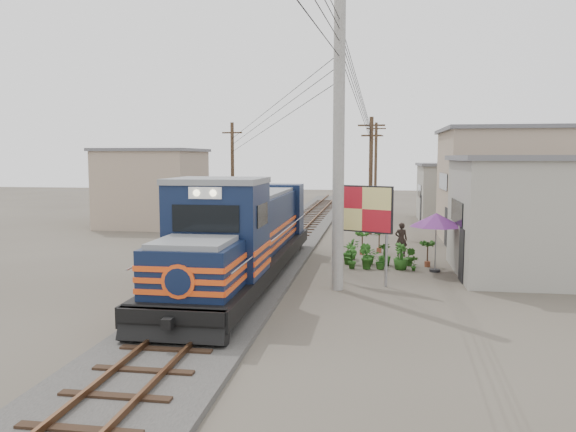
% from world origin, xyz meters
% --- Properties ---
extents(ground, '(120.00, 120.00, 0.00)m').
position_xyz_m(ground, '(0.00, 0.00, 0.00)').
color(ground, '#473F35').
rests_on(ground, ground).
extents(ballast, '(3.60, 70.00, 0.16)m').
position_xyz_m(ballast, '(0.00, 10.00, 0.08)').
color(ballast, '#595651').
rests_on(ballast, ground).
extents(track, '(1.15, 70.00, 0.12)m').
position_xyz_m(track, '(0.00, 10.00, 0.26)').
color(track, '#51331E').
rests_on(track, ground).
extents(locomotive, '(2.85, 15.53, 3.85)m').
position_xyz_m(locomotive, '(0.00, 0.26, 1.69)').
color(locomotive, black).
rests_on(locomotive, ground).
extents(utility_pole_main, '(0.40, 0.40, 10.00)m').
position_xyz_m(utility_pole_main, '(3.50, -0.50, 5.00)').
color(utility_pole_main, '#9E9B93').
rests_on(utility_pole_main, ground).
extents(wooden_pole_mid, '(1.60, 0.24, 7.00)m').
position_xyz_m(wooden_pole_mid, '(4.50, 14.00, 3.68)').
color(wooden_pole_mid, '#4C3826').
rests_on(wooden_pole_mid, ground).
extents(wooden_pole_far, '(1.60, 0.24, 7.50)m').
position_xyz_m(wooden_pole_far, '(4.80, 28.00, 3.93)').
color(wooden_pole_far, '#4C3826').
rests_on(wooden_pole_far, ground).
extents(wooden_pole_left, '(1.60, 0.24, 7.00)m').
position_xyz_m(wooden_pole_left, '(-5.00, 18.00, 3.68)').
color(wooden_pole_left, '#4C3826').
rests_on(wooden_pole_left, ground).
extents(power_lines, '(9.65, 19.00, 3.30)m').
position_xyz_m(power_lines, '(-0.14, 8.49, 7.56)').
color(power_lines, black).
rests_on(power_lines, ground).
extents(shophouse_front, '(7.35, 6.30, 4.70)m').
position_xyz_m(shophouse_front, '(11.50, 3.00, 2.36)').
color(shophouse_front, gray).
rests_on(shophouse_front, ground).
extents(shophouse_mid, '(8.40, 7.35, 6.20)m').
position_xyz_m(shophouse_mid, '(12.50, 12.00, 3.11)').
color(shophouse_mid, gray).
rests_on(shophouse_mid, ground).
extents(shophouse_back, '(6.30, 6.30, 4.20)m').
position_xyz_m(shophouse_back, '(11.00, 22.00, 2.11)').
color(shophouse_back, gray).
rests_on(shophouse_back, ground).
extents(shophouse_left, '(6.30, 6.30, 5.20)m').
position_xyz_m(shophouse_left, '(-10.00, 16.00, 2.61)').
color(shophouse_left, gray).
rests_on(shophouse_left, ground).
extents(billboard, '(2.18, 1.07, 3.61)m').
position_xyz_m(billboard, '(4.32, 0.56, 2.67)').
color(billboard, '#99999E').
rests_on(billboard, ground).
extents(market_umbrella, '(2.56, 2.56, 2.39)m').
position_xyz_m(market_umbrella, '(7.21, 3.19, 2.11)').
color(market_umbrella, black).
rests_on(market_umbrella, ground).
extents(vendor, '(0.60, 0.42, 1.59)m').
position_xyz_m(vendor, '(6.01, 6.63, 0.79)').
color(vendor, black).
rests_on(vendor, ground).
extents(plant_nursery, '(3.33, 3.15, 1.12)m').
position_xyz_m(plant_nursery, '(4.69, 4.11, 0.48)').
color(plant_nursery, '#235418').
rests_on(plant_nursery, ground).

